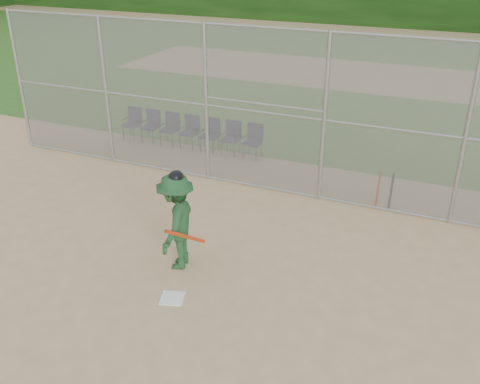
% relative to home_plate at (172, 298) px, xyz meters
% --- Properties ---
extents(ground, '(100.00, 100.00, 0.00)m').
position_rel_home_plate_xyz_m(ground, '(0.28, -0.14, -0.01)').
color(ground, tan).
rests_on(ground, ground).
extents(grass_strip, '(100.00, 100.00, 0.00)m').
position_rel_home_plate_xyz_m(grass_strip, '(0.28, 17.86, -0.00)').
color(grass_strip, '#2D5D1B').
rests_on(grass_strip, ground).
extents(dirt_patch_far, '(24.00, 24.00, 0.00)m').
position_rel_home_plate_xyz_m(dirt_patch_far, '(0.28, 17.86, -0.00)').
color(dirt_patch_far, tan).
rests_on(dirt_patch_far, ground).
extents(backstop_fence, '(16.09, 0.09, 4.00)m').
position_rel_home_plate_xyz_m(backstop_fence, '(0.28, 4.86, 2.06)').
color(backstop_fence, gray).
rests_on(backstop_fence, ground).
extents(home_plate, '(0.51, 0.51, 0.02)m').
position_rel_home_plate_xyz_m(home_plate, '(0.00, 0.00, 0.00)').
color(home_plate, white).
rests_on(home_plate, ground).
extents(batter_at_plate, '(1.12, 1.40, 2.00)m').
position_rel_home_plate_xyz_m(batter_at_plate, '(-0.42, 0.99, 0.96)').
color(batter_at_plate, '#1C4723').
rests_on(batter_at_plate, ground).
extents(spare_bats, '(0.36, 0.23, 0.85)m').
position_rel_home_plate_xyz_m(spare_bats, '(2.77, 5.11, 0.41)').
color(spare_bats, '#D84C14').
rests_on(spare_bats, ground).
extents(chair_0, '(0.54, 0.52, 0.96)m').
position_rel_home_plate_xyz_m(chair_0, '(-5.30, 6.69, 0.47)').
color(chair_0, black).
rests_on(chair_0, ground).
extents(chair_1, '(0.54, 0.52, 0.96)m').
position_rel_home_plate_xyz_m(chair_1, '(-4.62, 6.69, 0.47)').
color(chair_1, black).
rests_on(chair_1, ground).
extents(chair_2, '(0.54, 0.52, 0.96)m').
position_rel_home_plate_xyz_m(chair_2, '(-3.94, 6.69, 0.47)').
color(chair_2, black).
rests_on(chair_2, ground).
extents(chair_3, '(0.54, 0.52, 0.96)m').
position_rel_home_plate_xyz_m(chair_3, '(-3.26, 6.69, 0.47)').
color(chair_3, black).
rests_on(chair_3, ground).
extents(chair_4, '(0.54, 0.52, 0.96)m').
position_rel_home_plate_xyz_m(chair_4, '(-2.58, 6.69, 0.47)').
color(chair_4, black).
rests_on(chair_4, ground).
extents(chair_5, '(0.54, 0.52, 0.96)m').
position_rel_home_plate_xyz_m(chair_5, '(-1.90, 6.69, 0.47)').
color(chair_5, black).
rests_on(chair_5, ground).
extents(chair_6, '(0.54, 0.52, 0.96)m').
position_rel_home_plate_xyz_m(chair_6, '(-1.22, 6.69, 0.47)').
color(chair_6, black).
rests_on(chair_6, ground).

